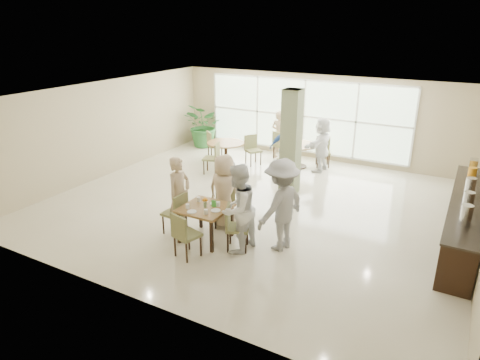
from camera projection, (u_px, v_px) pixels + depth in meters
The scene contains 20 objects.
ground at pixel (256, 205), 10.93m from camera, with size 10.00×10.00×0.00m, color beige.
room_shell at pixel (257, 140), 10.33m from camera, with size 10.00×10.00×10.00m.
window_bank at pixel (304, 116), 14.31m from camera, with size 7.00×0.04×7.00m.
column at pixel (291, 143), 11.23m from camera, with size 0.45×0.45×2.80m, color #7A825A.
main_table at pixel (205, 211), 8.98m from camera, with size 0.97×0.97×0.75m.
round_table_left at pixel (226, 147), 13.75m from camera, with size 1.20×1.20×0.75m.
round_table_right at pixel (298, 149), 13.55m from camera, with size 1.20×1.20×0.75m.
chairs_main_table at pixel (206, 220), 9.01m from camera, with size 2.09×2.08×0.95m.
chairs_table_left at pixel (227, 151), 13.73m from camera, with size 2.04×1.97×0.95m.
chairs_table_right at pixel (297, 152), 13.63m from camera, with size 2.08×1.93×0.95m.
tabletop_clutter at pixel (205, 205), 8.90m from camera, with size 0.72×0.77×0.21m.
buffet_counter at pixel (466, 216), 9.01m from camera, with size 0.64×4.70×1.95m.
potted_plant at pixel (205, 126), 15.65m from camera, with size 1.44×1.44×1.60m, color #28642C.
teen_left at pixel (179, 195), 9.33m from camera, with size 0.62×0.41×1.70m, color tan.
teen_far at pixel (224, 191), 9.54m from camera, with size 0.83×0.45×1.69m, color tan.
teen_right at pixel (238, 209), 8.46m from camera, with size 0.89×0.70×1.84m, color white.
teen_standing at pixel (281, 205), 8.53m from camera, with size 1.24×0.71×1.92m, color #949496.
adult_a at pixel (285, 149), 12.86m from camera, with size 0.93×0.53×1.59m, color #3F6DBE.
adult_b at pixel (322, 145), 13.11m from camera, with size 1.56×0.67×1.68m, color white.
adult_standing at pixel (279, 135), 14.33m from camera, with size 0.60×0.39×1.63m, color tan.
Camera 1 is at (4.51, -8.95, 4.42)m, focal length 32.00 mm.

